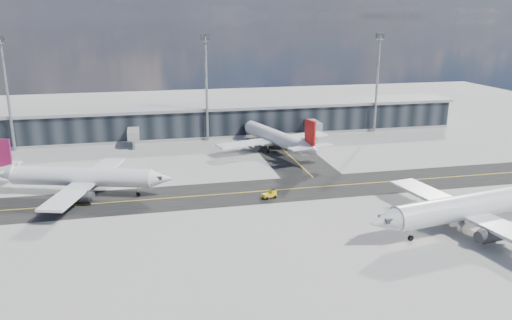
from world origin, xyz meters
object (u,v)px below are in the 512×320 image
Objects in this scene: airliner_af at (79,177)px; airliner_near at (477,206)px; service_van at (283,143)px; airliner_redtail at (277,138)px; baggage_tug at (271,194)px.

airliner_af is 0.89× the size of airliner_near.
airliner_redtail is at bearing -146.22° from service_van.
service_van is at bearing 136.65° from airliner_af.
service_van is (3.21, 4.86, -2.81)m from airliner_redtail.
airliner_redtail is 0.89× the size of airliner_near.
airliner_redtail is 6.52× the size of service_van.
airliner_near is 7.32× the size of service_van.
airliner_af is 50.97m from airliner_redtail.
airliner_near reaches higher than airliner_af.
airliner_af is 37.13m from baggage_tug.
airliner_near is 14.07× the size of baggage_tug.
airliner_redtail is at bearing 133.70° from airliner_af.
airliner_redtail is 12.53× the size of baggage_tug.
airliner_redtail is at bearing 10.33° from airliner_near.
airliner_near is 35.98m from baggage_tug.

